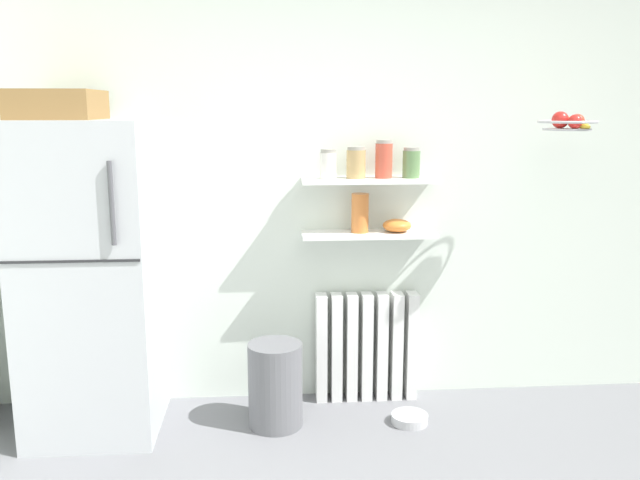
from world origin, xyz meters
TOP-DOWN VIEW (x-y plane):
  - back_wall at (0.00, 2.05)m, footprint 7.04×0.10m
  - refrigerator at (-1.53, 1.67)m, footprint 0.67×0.69m
  - radiator at (-0.00, 1.92)m, footprint 0.61×0.12m
  - wall_shelf_lower at (-0.00, 1.89)m, footprint 0.77×0.22m
  - wall_shelf_upper at (-0.00, 1.89)m, footprint 0.77×0.22m
  - storage_jar_0 at (-0.24, 1.89)m, footprint 0.09×0.09m
  - storage_jar_1 at (-0.08, 1.89)m, footprint 0.11×0.11m
  - storage_jar_2 at (0.08, 1.89)m, footprint 0.10×0.10m
  - storage_jar_3 at (0.24, 1.89)m, footprint 0.10×0.10m
  - vase at (-0.05, 1.89)m, footprint 0.10×0.10m
  - shelf_bowl at (0.16, 1.89)m, footprint 0.16×0.16m
  - trash_bin at (-0.55, 1.61)m, footprint 0.30×0.30m
  - pet_food_bowl at (0.20, 1.57)m, footprint 0.21×0.21m
  - hanging_fruit_basket at (1.01, 1.62)m, footprint 0.31×0.31m

SIDE VIEW (x-z plane):
  - pet_food_bowl at x=0.20m, z-range 0.00..0.05m
  - trash_bin at x=-0.55m, z-range 0.00..0.47m
  - radiator at x=0.00m, z-range 0.00..0.66m
  - refrigerator at x=-1.53m, z-range -0.04..1.78m
  - wall_shelf_lower at x=0.00m, z-range 1.01..1.03m
  - shelf_bowl at x=0.16m, z-range 1.03..1.11m
  - vase at x=-0.05m, z-range 1.03..1.26m
  - back_wall at x=0.00m, z-range 0.00..2.60m
  - wall_shelf_upper at x=0.00m, z-range 1.32..1.34m
  - storage_jar_0 at x=-0.24m, z-range 1.34..1.51m
  - storage_jar_3 at x=0.24m, z-range 1.34..1.52m
  - storage_jar_1 at x=-0.08m, z-range 1.34..1.52m
  - storage_jar_2 at x=0.08m, z-range 1.34..1.56m
  - hanging_fruit_basket at x=1.01m, z-range 1.61..1.71m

